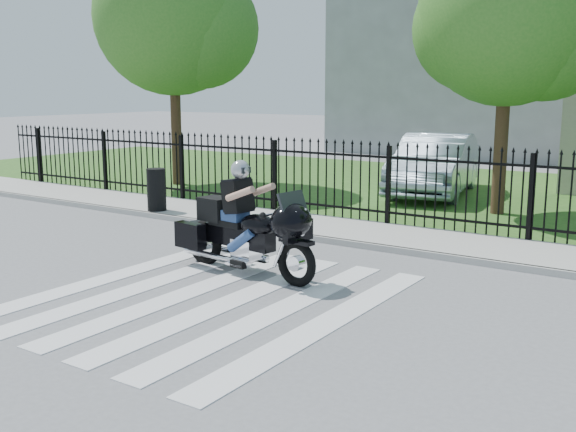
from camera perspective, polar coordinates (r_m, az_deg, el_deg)
The scene contains 12 objects.
ground at distance 9.98m, azimuth -6.70°, elevation -6.85°, with size 120.00×120.00×0.00m, color slate.
crosswalk at distance 9.98m, azimuth -6.70°, elevation -6.82°, with size 5.00×5.50×0.01m, color silver, non-canonical shape.
sidewalk at distance 14.01m, azimuth 6.64°, elevation -1.47°, with size 40.00×2.00×0.12m, color #ADAAA3.
curb at distance 13.15m, azimuth 4.64°, elevation -2.24°, with size 40.00×0.12×0.12m, color #ADAAA3.
grass_strip at distance 20.41m, azimuth 15.65°, elevation 1.89°, with size 40.00×12.00×0.02m, color #2A531C.
iron_fence at distance 14.75m, azimuth 8.48°, elevation 2.42°, with size 26.00×0.04×1.80m.
tree_left at distance 21.63m, azimuth -9.73°, elevation 16.33°, with size 4.80×4.80×7.58m.
tree_mid at distance 16.97m, azimuth 18.16°, elevation 15.83°, with size 4.20×4.20×6.78m.
building_tall at distance 34.60m, azimuth 18.83°, elevation 15.14°, with size 15.00×10.00×12.00m, color #989AA0.
motorcycle_rider at distance 11.06m, azimuth -3.78°, elevation -0.88°, with size 2.88×1.16×1.91m.
parked_car at distance 19.69m, azimuth 12.32°, elevation 4.29°, with size 1.82×5.23×1.72m, color #92A7B7.
litter_bin at distance 16.43m, azimuth -11.07°, elevation 2.21°, with size 0.45×0.45×1.01m, color black.
Camera 1 is at (6.21, -7.22, 3.00)m, focal length 42.00 mm.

